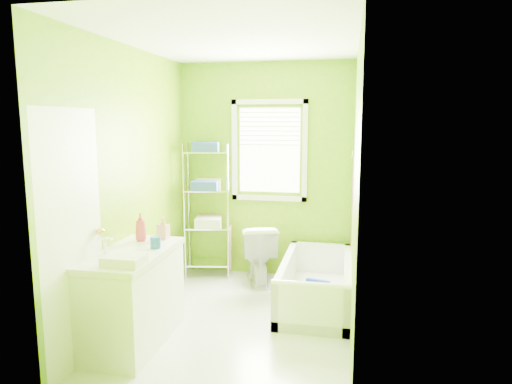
% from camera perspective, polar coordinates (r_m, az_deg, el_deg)
% --- Properties ---
extents(ground, '(2.90, 2.90, 0.00)m').
position_cam_1_polar(ground, '(4.54, -2.24, -15.90)').
color(ground, silver).
rests_on(ground, ground).
extents(room_envelope, '(2.14, 2.94, 2.62)m').
position_cam_1_polar(room_envelope, '(4.14, -2.37, 3.95)').
color(room_envelope, '#679707').
rests_on(room_envelope, ground).
extents(window, '(0.92, 0.05, 1.22)m').
position_cam_1_polar(window, '(5.52, 1.68, 5.86)').
color(window, white).
rests_on(window, ground).
extents(door, '(0.09, 0.80, 2.00)m').
position_cam_1_polar(door, '(3.73, -21.89, -5.74)').
color(door, white).
rests_on(door, ground).
extents(right_wall_decor, '(0.04, 1.48, 1.17)m').
position_cam_1_polar(right_wall_decor, '(4.03, 12.04, 0.38)').
color(right_wall_decor, '#3D0710').
rests_on(right_wall_decor, ground).
extents(bathtub, '(0.71, 1.52, 0.49)m').
position_cam_1_polar(bathtub, '(4.91, 7.48, -12.04)').
color(bathtub, white).
rests_on(bathtub, ground).
extents(toilet, '(0.60, 0.79, 0.72)m').
position_cam_1_polar(toilet, '(5.44, 0.22, -7.63)').
color(toilet, white).
rests_on(toilet, ground).
extents(vanity, '(0.56, 1.08, 1.07)m').
position_cam_1_polar(vanity, '(4.13, -15.12, -12.21)').
color(vanity, white).
rests_on(vanity, ground).
extents(wire_shelf_unit, '(0.60, 0.49, 1.66)m').
position_cam_1_polar(wire_shelf_unit, '(5.60, -5.93, -0.33)').
color(wire_shelf_unit, silver).
rests_on(wire_shelf_unit, ground).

